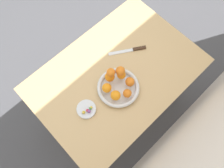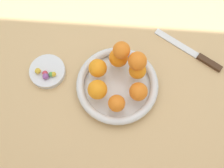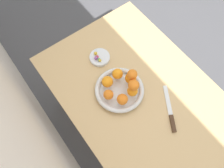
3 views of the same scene
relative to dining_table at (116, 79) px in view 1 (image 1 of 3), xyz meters
The scene contains 19 objects.
ground_plane 0.65m from the dining_table, ahead, with size 6.00×6.00×0.00m, color #4C4C51.
wall_back 0.81m from the dining_table, 90.00° to the left, with size 4.00×0.05×2.50m, color beige.
dining_table is the anchor object (origin of this frame).
fruit_bowl 0.15m from the dining_table, 51.00° to the left, with size 0.27×0.27×0.04m.
candy_dish 0.32m from the dining_table, ahead, with size 0.12×0.12×0.02m, color silver.
orange_0 0.23m from the dining_table, 67.70° to the left, with size 0.05×0.05×0.05m, color orange.
orange_1 0.19m from the dining_table, 87.88° to the left, with size 0.06×0.06×0.06m, color orange.
orange_2 0.16m from the dining_table, 82.96° to the left, with size 0.06×0.06×0.06m, color orange.
orange_3 0.17m from the dining_table, ahead, with size 0.06×0.06×0.06m, color orange.
orange_4 0.21m from the dining_table, 19.45° to the left, with size 0.06×0.06×0.06m, color orange.
orange_5 0.23m from the dining_table, 43.24° to the left, with size 0.06×0.06×0.06m, color orange.
orange_6 0.22m from the dining_table, 74.64° to the left, with size 0.06×0.06×0.06m, color orange.
orange_7 0.22m from the dining_table, ahead, with size 0.05×0.05×0.05m, color orange.
candy_ball_0 0.33m from the dining_table, 11.08° to the left, with size 0.02×0.02×0.02m, color #C6384C.
candy_ball_1 0.33m from the dining_table, 13.29° to the left, with size 0.02×0.02×0.02m, color #8C4C99.
candy_ball_2 0.35m from the dining_table, ahead, with size 0.02×0.02×0.02m, color gold.
candy_ball_3 0.31m from the dining_table, 12.33° to the left, with size 0.02×0.02×0.02m, color #4C9947.
candy_ball_4 0.31m from the dining_table, 12.48° to the left, with size 0.02×0.02×0.02m, color gold.
knife 0.22m from the dining_table, 162.43° to the right, with size 0.23×0.16×0.01m.
Camera 1 is at (0.42, 0.39, 2.05)m, focal length 35.00 mm.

